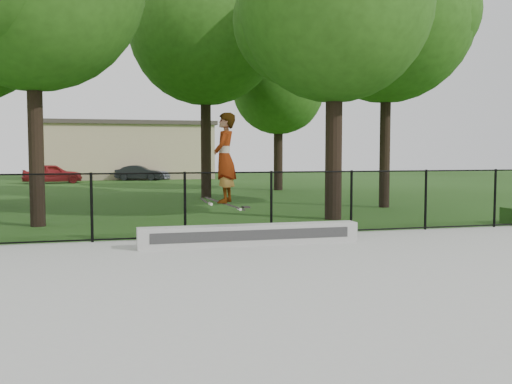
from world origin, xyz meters
TOP-DOWN VIEW (x-y plane):
  - ground at (0.00, 0.00)m, footprint 100.00×100.00m
  - concrete_slab at (0.00, 0.00)m, footprint 14.00×12.00m
  - grind_ledge at (-0.79, 4.70)m, footprint 4.64×0.40m
  - car_a at (-7.15, 31.90)m, footprint 3.86×2.10m
  - car_b at (-1.59, 34.34)m, footprint 3.07×1.63m
  - car_c at (-0.93, 35.83)m, footprint 3.74×2.62m
  - skater_airborne at (-1.34, 4.66)m, footprint 0.80×0.79m
  - chainlink_fence at (0.00, 5.90)m, footprint 16.06×0.06m
  - tree_row at (-0.31, 13.97)m, footprint 20.59×18.23m
  - distant_building at (-2.00, 38.00)m, footprint 12.40×6.40m

SIDE VIEW (x-z plane):
  - ground at x=0.00m, z-range 0.00..0.00m
  - concrete_slab at x=0.00m, z-range 0.00..0.06m
  - grind_ledge at x=-0.79m, z-range 0.06..0.48m
  - car_b at x=-1.59m, z-range 0.00..1.06m
  - car_c at x=-0.93m, z-range 0.00..1.08m
  - car_a at x=-7.15m, z-range 0.00..1.26m
  - chainlink_fence at x=0.00m, z-range 0.06..1.56m
  - skater_airborne at x=-1.34m, z-range 0.83..2.87m
  - distant_building at x=-2.00m, z-range 0.01..4.31m
  - tree_row at x=-0.31m, z-range 1.32..11.95m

